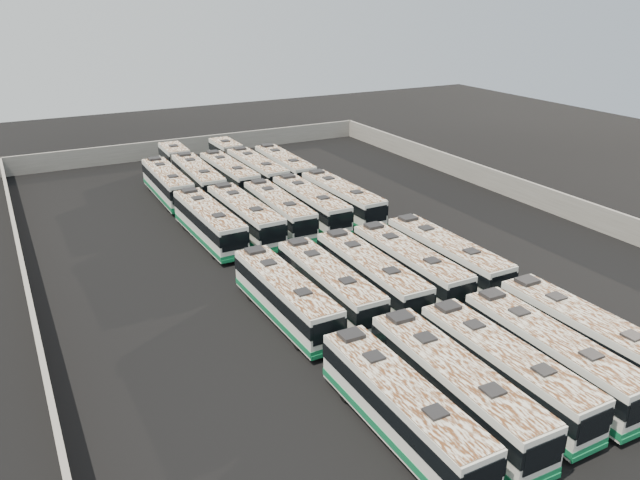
{
  "coord_description": "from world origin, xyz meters",
  "views": [
    {
      "loc": [
        -22.48,
        -39.25,
        19.41
      ],
      "look_at": [
        -1.83,
        -0.26,
        1.6
      ],
      "focal_mm": 35.0,
      "sensor_mm": 36.0,
      "label": 1
    }
  ],
  "objects": [
    {
      "name": "ground",
      "position": [
        0.0,
        0.0,
        0.0
      ],
      "size": [
        140.0,
        140.0,
        0.0
      ],
      "primitive_type": "plane",
      "color": "black",
      "rests_on": "ground"
    },
    {
      "name": "bus_midback_right",
      "position": [
        1.32,
        7.54,
        1.61
      ],
      "size": [
        2.43,
        11.22,
        3.16
      ],
      "rotation": [
        0.0,
        0.0,
        -0.0
      ],
      "color": "silver",
      "rests_on": "ground"
    },
    {
      "name": "bus_midfront_right",
      "position": [
        1.37,
        -7.43,
        1.61
      ],
      "size": [
        2.39,
        11.2,
        3.15
      ],
      "rotation": [
        0.0,
        0.0,
        -0.0
      ],
      "color": "silver",
      "rests_on": "ground"
    },
    {
      "name": "bus_back_center",
      "position": [
        -1.76,
        19.87,
        1.61
      ],
      "size": [
        2.57,
        11.2,
        3.14
      ],
      "rotation": [
        0.0,
        0.0,
        0.02
      ],
      "color": "silver",
      "rests_on": "ground"
    },
    {
      "name": "bus_back_right",
      "position": [
        1.33,
        22.93,
        1.61
      ],
      "size": [
        2.59,
        17.46,
        3.16
      ],
      "rotation": [
        0.0,
        0.0,
        0.01
      ],
      "color": "silver",
      "rests_on": "ground"
    },
    {
      "name": "bus_front_right",
      "position": [
        1.3,
        -20.1,
        1.61
      ],
      "size": [
        2.57,
        11.21,
        3.14
      ],
      "rotation": [
        0.0,
        0.0,
        -0.02
      ],
      "color": "silver",
      "rests_on": "ground"
    },
    {
      "name": "bus_front_far_left",
      "position": [
        -8.12,
        -20.11,
        1.59
      ],
      "size": [
        2.37,
        11.04,
        3.11
      ],
      "rotation": [
        0.0,
        0.0,
        -0.0
      ],
      "color": "silver",
      "rests_on": "ground"
    },
    {
      "name": "bus_back_left",
      "position": [
        -4.94,
        23.09,
        1.64
      ],
      "size": [
        2.84,
        17.75,
        3.21
      ],
      "rotation": [
        0.0,
        0.0,
        -0.02
      ],
      "color": "silver",
      "rests_on": "ground"
    },
    {
      "name": "bus_midfront_center",
      "position": [
        -1.84,
        -7.5,
        1.62
      ],
      "size": [
        2.54,
        11.25,
        3.16
      ],
      "rotation": [
        0.0,
        0.0,
        -0.01
      ],
      "color": "silver",
      "rests_on": "ground"
    },
    {
      "name": "bus_midback_left",
      "position": [
        -4.97,
        7.34,
        1.64
      ],
      "size": [
        2.7,
        11.46,
        3.21
      ],
      "rotation": [
        0.0,
        0.0,
        0.03
      ],
      "color": "silver",
      "rests_on": "ground"
    },
    {
      "name": "bus_back_far_right",
      "position": [
        4.48,
        19.85,
        1.62
      ],
      "size": [
        2.64,
        11.29,
        3.17
      ],
      "rotation": [
        0.0,
        0.0,
        -0.02
      ],
      "color": "silver",
      "rests_on": "ground"
    },
    {
      "name": "bus_front_left",
      "position": [
        -5.02,
        -20.09,
        1.65
      ],
      "size": [
        2.64,
        11.5,
        3.23
      ],
      "rotation": [
        0.0,
        0.0,
        -0.02
      ],
      "color": "silver",
      "rests_on": "ground"
    },
    {
      "name": "bus_front_far_right",
      "position": [
        4.48,
        -19.87,
        1.63
      ],
      "size": [
        2.49,
        11.36,
        3.19
      ],
      "rotation": [
        0.0,
        0.0,
        0.01
      ],
      "color": "silver",
      "rests_on": "ground"
    },
    {
      "name": "bus_midback_far_right",
      "position": [
        4.54,
        7.51,
        1.62
      ],
      "size": [
        2.64,
        11.32,
        3.17
      ],
      "rotation": [
        0.0,
        0.0,
        0.02
      ],
      "color": "silver",
      "rests_on": "ground"
    },
    {
      "name": "bus_midfront_left",
      "position": [
        -4.95,
        -7.37,
        1.57
      ],
      "size": [
        2.37,
        10.94,
        3.08
      ],
      "rotation": [
        0.0,
        0.0,
        -0.0
      ],
      "color": "silver",
      "rests_on": "ground"
    },
    {
      "name": "perimeter_wall",
      "position": [
        0.0,
        0.0,
        1.1
      ],
      "size": [
        45.2,
        73.2,
        2.2
      ],
      "color": "slate",
      "rests_on": "ground"
    },
    {
      "name": "bus_midback_far_left",
      "position": [
        -8.11,
        7.36,
        1.63
      ],
      "size": [
        2.68,
        11.41,
        3.2
      ],
      "rotation": [
        0.0,
        0.0,
        0.02
      ],
      "color": "silver",
      "rests_on": "ground"
    },
    {
      "name": "bus_midfront_far_right",
      "position": [
        4.55,
        -7.47,
        1.64
      ],
      "size": [
        2.49,
        11.42,
        3.21
      ],
      "rotation": [
        0.0,
        0.0,
        0.01
      ],
      "color": "silver",
      "rests_on": "ground"
    },
    {
      "name": "bus_back_far_left",
      "position": [
        -8.16,
        19.94,
        1.61
      ],
      "size": [
        2.45,
        11.21,
        3.15
      ],
      "rotation": [
        0.0,
        0.0,
        -0.01
      ],
      "color": "silver",
      "rests_on": "ground"
    },
    {
      "name": "bus_midfront_far_left",
      "position": [
        -8.12,
        -7.52,
        1.59
      ],
      "size": [
        2.54,
        11.09,
        3.11
      ],
      "rotation": [
        0.0,
        0.0,
        0.02
      ],
      "color": "silver",
      "rests_on": "ground"
    },
    {
      "name": "bus_front_center",
      "position": [
        -1.74,
        -19.97,
        1.58
      ],
      "size": [
        2.38,
        11.01,
        3.1
      ],
      "rotation": [
        0.0,
        0.0,
        0.0
      ],
      "color": "silver",
      "rests_on": "ground"
    },
    {
      "name": "bus_midback_center",
      "position": [
        -1.78,
        7.46,
        1.58
      ],
      "size": [
        2.57,
        11.05,
        3.1
      ],
      "rotation": [
        0.0,
        0.0,
        -0.02
      ],
      "color": "silver",
      "rests_on": "ground"
    }
  ]
}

